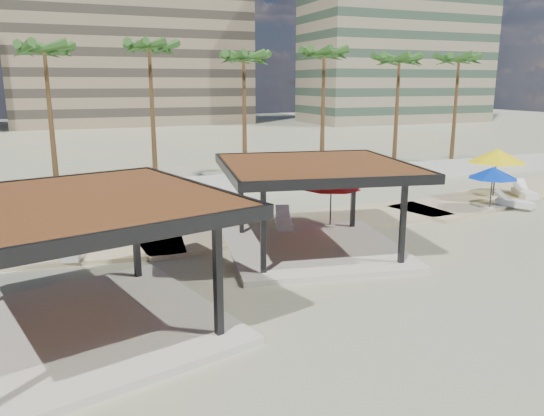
{
  "coord_description": "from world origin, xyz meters",
  "views": [
    {
      "loc": [
        -8.82,
        -15.53,
        6.82
      ],
      "look_at": [
        -0.18,
        5.68,
        1.4
      ],
      "focal_mm": 35.0,
      "sensor_mm": 36.0,
      "label": 1
    }
  ],
  "objects": [
    {
      "name": "palm_h",
      "position": [
        21.0,
        18.8,
        8.29
      ],
      "size": [
        3.0,
        3.0,
        9.47
      ],
      "color": "brown",
      "rests_on": "ground"
    },
    {
      "name": "palm_e",
      "position": [
        3.0,
        18.4,
        8.1
      ],
      "size": [
        3.0,
        3.0,
        9.27
      ],
      "color": "brown",
      "rests_on": "ground"
    },
    {
      "name": "umbrella_e",
      "position": [
        14.82,
        7.88,
        2.69
      ],
      "size": [
        3.78,
        3.78,
        2.92
      ],
      "rotation": [
        0.0,
        0.0,
        0.16
      ],
      "color": "beige",
      "rests_on": "promenade"
    },
    {
      "name": "pavilion_west",
      "position": [
        -8.53,
        -0.86,
        2.3
      ],
      "size": [
        9.26,
        9.26,
        3.86
      ],
      "rotation": [
        0.0,
        0.0,
        0.25
      ],
      "color": "beige",
      "rests_on": "ground"
    },
    {
      "name": "pavilion_central",
      "position": [
        0.73,
        3.31,
        2.21
      ],
      "size": [
        8.51,
        8.51,
        3.71
      ],
      "rotation": [
        0.0,
        0.0,
        -0.18
      ],
      "color": "beige",
      "rests_on": "ground"
    },
    {
      "name": "lounger_b",
      "position": [
        0.86,
        6.74,
        0.38
      ],
      "size": [
        1.34,
        2.27,
        0.82
      ],
      "rotation": [
        0.0,
        0.0,
        1.25
      ],
      "color": "white",
      "rests_on": "promenade"
    },
    {
      "name": "lounger_a",
      "position": [
        -8.5,
        5.84,
        0.35
      ],
      "size": [
        1.05,
        1.97,
        0.71
      ],
      "rotation": [
        0.0,
        0.0,
        1.32
      ],
      "color": "white",
      "rests_on": "promenade"
    },
    {
      "name": "building_east",
      "position": [
        48.0,
        66.0,
        17.27
      ],
      "size": [
        32.0,
        15.0,
        36.4
      ],
      "color": "gray",
      "rests_on": "ground"
    },
    {
      "name": "palm_f",
      "position": [
        9.0,
        18.6,
        8.46
      ],
      "size": [
        3.0,
        3.0,
        9.65
      ],
      "color": "brown",
      "rests_on": "ground"
    },
    {
      "name": "umbrella_b",
      "position": [
        -7.24,
        8.65,
        2.36
      ],
      "size": [
        3.57,
        3.57,
        2.53
      ],
      "rotation": [
        0.0,
        0.0,
        0.31
      ],
      "color": "beige",
      "rests_on": "promenade"
    },
    {
      "name": "palm_d",
      "position": [
        -3.0,
        18.9,
        8.61
      ],
      "size": [
        3.0,
        3.0,
        9.81
      ],
      "color": "brown",
      "rests_on": "ground"
    },
    {
      "name": "ground",
      "position": [
        0.0,
        0.0,
        0.0
      ],
      "size": [
        200.0,
        200.0,
        0.0
      ],
      "primitive_type": "plane",
      "color": "tan",
      "rests_on": "ground"
    },
    {
      "name": "boundary_wall",
      "position": [
        0.0,
        16.0,
        0.6
      ],
      "size": [
        56.0,
        0.3,
        1.2
      ],
      "primitive_type": "cube",
      "color": "silver",
      "rests_on": "ground"
    },
    {
      "name": "umbrella_d",
      "position": [
        12.56,
        5.8,
        2.16
      ],
      "size": [
        3.4,
        3.4,
        2.3
      ],
      "rotation": [
        0.0,
        0.0,
        -0.41
      ],
      "color": "beige",
      "rests_on": "promenade"
    },
    {
      "name": "umbrella_c",
      "position": [
        2.83,
        5.8,
        2.38
      ],
      "size": [
        2.91,
        2.91,
        2.56
      ],
      "rotation": [
        0.0,
        0.0,
        -0.01
      ],
      "color": "beige",
      "rests_on": "promenade"
    },
    {
      "name": "lounger_c",
      "position": [
        14.34,
        5.84,
        0.37
      ],
      "size": [
        1.49,
        2.16,
        0.79
      ],
      "rotation": [
        0.0,
        0.0,
        2.01
      ],
      "color": "white",
      "rests_on": "promenade"
    },
    {
      "name": "promenade",
      "position": [
        2.0,
        7.67,
        0.06
      ],
      "size": [
        44.45,
        7.97,
        0.24
      ],
      "color": "#C6B284",
      "rests_on": "ground"
    },
    {
      "name": "palm_c",
      "position": [
        -9.0,
        18.1,
        8.32
      ],
      "size": [
        3.0,
        3.0,
        9.49
      ],
      "color": "brown",
      "rests_on": "ground"
    },
    {
      "name": "lounger_d",
      "position": [
        16.94,
        7.56,
        0.39
      ],
      "size": [
        1.69,
        2.45,
        0.89
      ],
      "rotation": [
        0.0,
        0.0,
        1.13
      ],
      "color": "white",
      "rests_on": "promenade"
    },
    {
      "name": "building_mid",
      "position": [
        4.0,
        78.0,
        14.27
      ],
      "size": [
        38.0,
        16.0,
        30.4
      ],
      "color": "#847259",
      "rests_on": "ground"
    },
    {
      "name": "palm_g",
      "position": [
        15.0,
        18.2,
        8.15
      ],
      "size": [
        3.0,
        3.0,
        9.31
      ],
      "color": "brown",
      "rests_on": "ground"
    }
  ]
}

